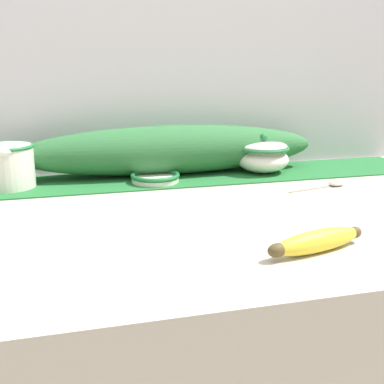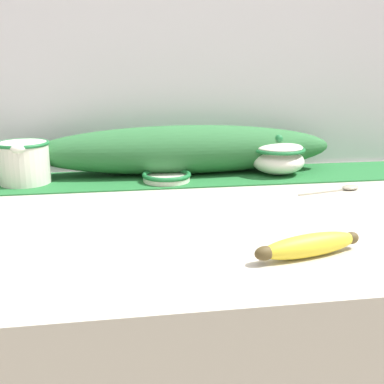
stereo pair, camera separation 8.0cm
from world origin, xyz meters
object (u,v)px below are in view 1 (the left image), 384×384
Objects in this scene: small_dish at (155,177)px; banana at (317,241)px; cream_pitcher at (8,164)px; spoon at (333,184)px; sugar_bowl at (263,156)px.

small_dish is 0.50m from banana.
cream_pitcher is 0.73m from spoon.
cream_pitcher is 1.20× the size of small_dish.
sugar_bowl is (0.60, -0.00, -0.01)m from cream_pitcher.
banana is (-0.12, -0.51, -0.03)m from sugar_bowl.
cream_pitcher is 0.60m from sugar_bowl.
banana is at bearing -46.67° from cream_pitcher.
small_dish is 0.41m from spoon.
sugar_bowl reaches higher than small_dish.
cream_pitcher reaches higher than small_dish.
banana is (0.48, -0.51, -0.04)m from cream_pitcher.
sugar_bowl reaches higher than spoon.
cream_pitcher is 0.70m from banana.
sugar_bowl is 0.20m from spoon.
sugar_bowl is at bearing 76.16° from banana.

